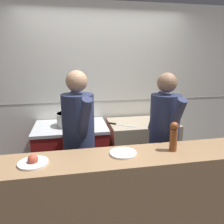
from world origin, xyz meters
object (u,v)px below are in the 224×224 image
chefs_knife (120,125)px  chef_head_cook (79,140)px  plated_dish_appetiser (123,153)px  stock_pot (69,119)px  oven_range (72,155)px  pepper_mill (174,136)px  chef_sous (164,137)px  plated_dish_main (33,162)px

chefs_knife → chef_head_cook: (-0.59, -0.59, 0.05)m
plated_dish_appetiser → chef_head_cook: size_ratio=0.14×
stock_pot → chef_head_cook: size_ratio=0.20×
oven_range → plated_dish_appetiser: 1.38m
pepper_mill → chef_head_cook: 1.01m
pepper_mill → chef_sous: chef_sous is taller
stock_pot → chef_sous: 1.29m
chefs_knife → chef_sous: size_ratio=0.21×
chef_sous → plated_dish_main: bearing=-164.4°
pepper_mill → chef_sous: bearing=74.7°
plated_dish_main → chef_sous: chef_sous is taller
oven_range → plated_dish_main: (-0.31, -1.23, 0.55)m
stock_pot → chefs_knife: stock_pot is taller
chefs_knife → chef_sous: 0.74m
chefs_knife → chef_sous: (0.38, -0.63, 0.03)m
pepper_mill → stock_pot: bearing=128.3°
chefs_knife → plated_dish_appetiser: size_ratio=1.45×
pepper_mill → chef_head_cook: bearing=147.4°
oven_range → pepper_mill: (0.93, -1.21, 0.67)m
stock_pot → oven_range: bearing=27.9°
stock_pot → chefs_knife: (0.70, -0.07, -0.10)m
plated_dish_appetiser → pepper_mill: pepper_mill is taller
oven_range → plated_dish_appetiser: size_ratio=4.10×
oven_range → chef_sous: (1.06, -0.71, 0.47)m
chefs_knife → stock_pot: bearing=174.3°
stock_pot → chef_sous: (1.08, -0.70, -0.07)m
oven_range → plated_dish_appetiser: bearing=-69.0°
chefs_knife → plated_dish_main: bearing=-130.4°
plated_dish_main → oven_range: bearing=76.1°
chef_sous → pepper_mill: bearing=-110.6°
oven_range → plated_dish_main: 1.38m
pepper_mill → chef_sous: (0.14, 0.50, -0.20)m
oven_range → stock_pot: bearing=-152.1°
stock_pot → plated_dish_main: stock_pot is taller
plated_dish_main → pepper_mill: 1.24m
plated_dish_appetiser → oven_range: bearing=111.0°
oven_range → stock_pot: stock_pot is taller
stock_pot → chefs_knife: 0.71m
chefs_knife → plated_dish_appetiser: plated_dish_appetiser is taller
chef_head_cook → chef_sous: size_ratio=1.02×
pepper_mill → oven_range: bearing=127.6°
plated_dish_appetiser → chef_sous: bearing=38.4°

